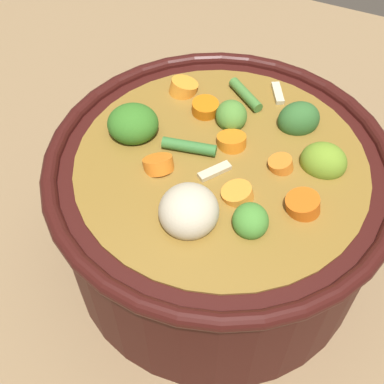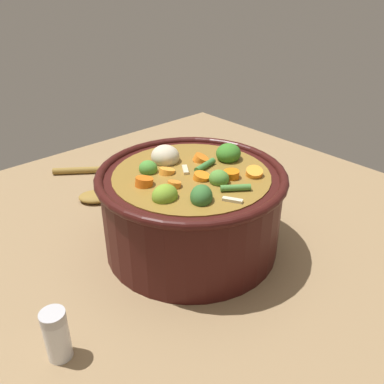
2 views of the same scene
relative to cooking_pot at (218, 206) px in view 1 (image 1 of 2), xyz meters
The scene contains 2 objects.
ground_plane 0.08m from the cooking_pot, 14.50° to the right, with size 1.10×1.10×0.00m, color #8C704C.
cooking_pot is the anchor object (origin of this frame).
Camera 1 is at (-0.10, 0.29, 0.47)m, focal length 47.26 mm.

